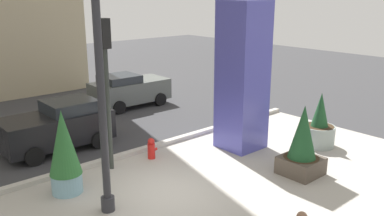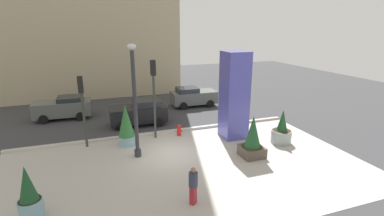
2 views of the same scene
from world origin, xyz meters
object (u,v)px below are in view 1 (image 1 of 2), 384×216
at_px(lamp_post, 102,106).
at_px(art_pillar_blue, 242,77).
at_px(car_far_lane, 129,90).
at_px(fire_hydrant, 151,149).
at_px(car_passing_lane, 58,126).
at_px(potted_plant_near_left, 302,145).
at_px(potted_plant_mid_plaza, 64,152).
at_px(potted_plant_curbside, 319,128).
at_px(traffic_light_far_side, 106,71).

bearing_deg(lamp_post, art_pillar_blue, 8.00).
bearing_deg(car_far_lane, fire_hydrant, -116.84).
xyz_separation_m(art_pillar_blue, car_passing_lane, (-5.15, 4.27, -1.78)).
bearing_deg(car_passing_lane, potted_plant_near_left, -56.14).
bearing_deg(lamp_post, fire_hydrant, 35.74).
xyz_separation_m(lamp_post, potted_plant_near_left, (5.76, -2.02, -1.90)).
height_order(potted_plant_mid_plaza, car_passing_lane, potted_plant_mid_plaza).
distance_m(art_pillar_blue, fire_hydrant, 4.10).
xyz_separation_m(potted_plant_curbside, potted_plant_mid_plaza, (-8.71, 2.69, 0.53)).
bearing_deg(lamp_post, car_passing_lane, 79.31).
relative_size(potted_plant_mid_plaza, fire_hydrant, 3.30).
height_order(potted_plant_mid_plaza, traffic_light_far_side, traffic_light_far_side).
distance_m(lamp_post, car_far_lane, 10.65).
distance_m(art_pillar_blue, potted_plant_mid_plaza, 6.67).
relative_size(art_pillar_blue, traffic_light_far_side, 1.10).
distance_m(traffic_light_far_side, car_far_lane, 8.09).
bearing_deg(potted_plant_mid_plaza, potted_plant_near_left, -31.23).
distance_m(potted_plant_near_left, car_passing_lane, 8.61).
relative_size(potted_plant_near_left, potted_plant_curbside, 1.10).
bearing_deg(fire_hydrant, potted_plant_mid_plaza, -172.35).
height_order(art_pillar_blue, car_passing_lane, art_pillar_blue).
height_order(lamp_post, potted_plant_curbside, lamp_post).
relative_size(potted_plant_mid_plaza, car_far_lane, 0.64).
xyz_separation_m(potted_plant_near_left, traffic_light_far_side, (-4.29, 4.33, 2.27)).
relative_size(fire_hydrant, car_passing_lane, 0.19).
bearing_deg(art_pillar_blue, lamp_post, -172.00).
bearing_deg(lamp_post, potted_plant_near_left, -19.34).
distance_m(potted_plant_near_left, potted_plant_mid_plaza, 7.15).
bearing_deg(potted_plant_near_left, art_pillar_blue, 83.08).
xyz_separation_m(fire_hydrant, car_passing_lane, (-1.99, 3.00, 0.51)).
distance_m(lamp_post, traffic_light_far_side, 2.76).
xyz_separation_m(lamp_post, potted_plant_mid_plaza, (-0.35, 1.68, -1.64)).
relative_size(lamp_post, potted_plant_mid_plaza, 2.40).
distance_m(potted_plant_near_left, car_far_lane, 10.48).
height_order(potted_plant_curbside, traffic_light_far_side, traffic_light_far_side).
bearing_deg(car_passing_lane, fire_hydrant, -56.47).
bearing_deg(car_passing_lane, potted_plant_curbside, -39.68).
bearing_deg(traffic_light_far_side, art_pillar_blue, -17.29).
xyz_separation_m(fire_hydrant, traffic_light_far_side, (-1.48, 0.18, 2.89)).
bearing_deg(potted_plant_curbside, potted_plant_mid_plaza, 162.82).
distance_m(potted_plant_curbside, potted_plant_mid_plaza, 9.14).
height_order(lamp_post, car_far_lane, lamp_post).
xyz_separation_m(potted_plant_near_left, car_far_lane, (0.39, 10.47, -0.14)).
distance_m(lamp_post, art_pillar_blue, 6.18).
bearing_deg(fire_hydrant, potted_plant_near_left, -55.91).
bearing_deg(lamp_post, traffic_light_far_side, 57.43).
bearing_deg(potted_plant_mid_plaza, fire_hydrant, 7.65).
height_order(lamp_post, potted_plant_near_left, lamp_post).
xyz_separation_m(art_pillar_blue, potted_plant_near_left, (-0.35, -2.88, -1.68)).
xyz_separation_m(lamp_post, car_passing_lane, (0.97, 5.13, -2.01)).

